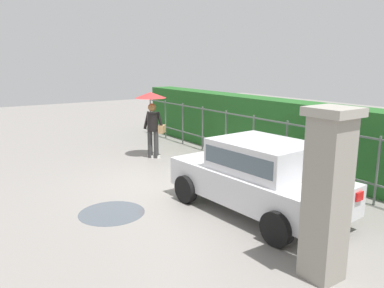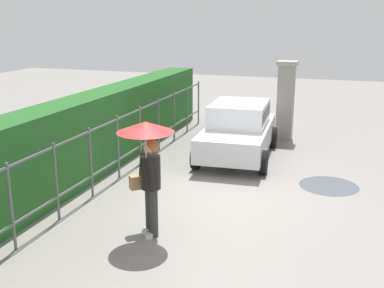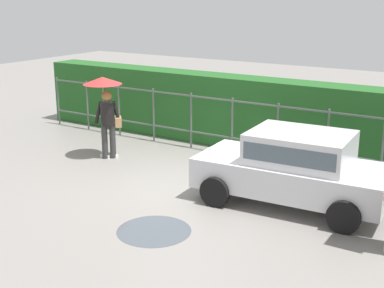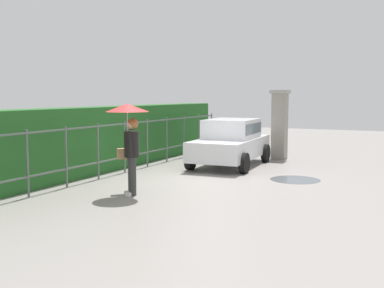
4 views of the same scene
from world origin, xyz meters
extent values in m
plane|color=gray|center=(0.00, 0.00, 0.00)|extent=(40.00, 40.00, 0.00)
cube|color=silver|center=(2.53, 0.36, 0.58)|extent=(3.79, 1.85, 0.60)
cube|color=silver|center=(2.68, 0.37, 1.18)|extent=(1.98, 1.55, 0.60)
cube|color=#4C5B66|center=(2.68, 0.37, 1.20)|extent=(1.83, 1.56, 0.33)
cylinder|color=black|center=(1.34, -0.55, 0.30)|extent=(0.61, 0.21, 0.60)
cylinder|color=black|center=(1.24, 1.12, 0.30)|extent=(0.61, 0.21, 0.60)
cylinder|color=black|center=(3.83, -0.41, 0.30)|extent=(0.61, 0.21, 0.60)
cylinder|color=black|center=(3.73, 1.27, 0.30)|extent=(0.61, 0.21, 0.60)
cylinder|color=#333333|center=(-2.57, 0.67, 0.43)|extent=(0.15, 0.15, 0.86)
cylinder|color=#333333|center=(-2.42, 0.81, 0.43)|extent=(0.15, 0.15, 0.86)
cube|color=white|center=(-2.61, 0.71, 0.04)|extent=(0.26, 0.10, 0.08)
cube|color=white|center=(-2.46, 0.85, 0.04)|extent=(0.26, 0.10, 0.08)
cylinder|color=black|center=(-2.49, 0.74, 1.15)|extent=(0.34, 0.34, 0.58)
sphere|color=#DBAD89|center=(-2.49, 0.74, 1.58)|extent=(0.22, 0.22, 0.22)
sphere|color=olive|center=(-2.47, 0.71, 1.60)|extent=(0.25, 0.25, 0.25)
cylinder|color=black|center=(-2.71, 0.64, 1.18)|extent=(0.23, 0.22, 0.56)
cylinder|color=black|center=(-2.39, 0.95, 1.18)|extent=(0.23, 0.22, 0.56)
cylinder|color=#B2B2B7|center=(-2.62, 0.75, 1.50)|extent=(0.02, 0.02, 0.77)
cone|color=red|center=(-2.62, 0.75, 1.97)|extent=(0.96, 0.96, 0.18)
cube|color=tan|center=(-2.39, 1.00, 0.91)|extent=(0.35, 0.36, 0.24)
cylinder|color=#59605B|center=(-6.22, 2.65, 0.75)|extent=(0.05, 0.05, 1.50)
cylinder|color=#59605B|center=(-4.97, 2.65, 0.75)|extent=(0.05, 0.05, 1.50)
cylinder|color=#59605B|center=(-3.73, 2.65, 0.75)|extent=(0.05, 0.05, 1.50)
cylinder|color=#59605B|center=(-2.49, 2.65, 0.75)|extent=(0.05, 0.05, 1.50)
cylinder|color=#59605B|center=(-1.24, 2.65, 0.75)|extent=(0.05, 0.05, 1.50)
cylinder|color=#59605B|center=(0.00, 2.65, 0.75)|extent=(0.05, 0.05, 1.50)
cylinder|color=#59605B|center=(1.25, 2.65, 0.75)|extent=(0.05, 0.05, 1.50)
cylinder|color=#59605B|center=(2.49, 2.65, 0.75)|extent=(0.05, 0.05, 1.50)
cylinder|color=#59605B|center=(3.73, 2.65, 0.75)|extent=(0.05, 0.05, 1.50)
cube|color=#59605B|center=(0.00, 2.65, 1.42)|extent=(12.44, 0.03, 0.04)
cube|color=#59605B|center=(0.00, 2.65, 0.45)|extent=(12.44, 0.03, 0.04)
cube|color=#235B23|center=(0.00, 3.48, 0.95)|extent=(13.44, 0.90, 1.90)
cylinder|color=#4C545B|center=(0.99, -2.12, 0.00)|extent=(1.33, 1.33, 0.00)
camera|label=1|loc=(7.84, -4.82, 3.00)|focal=35.55mm
camera|label=2|loc=(-9.41, -2.31, 3.72)|focal=43.61mm
camera|label=3|loc=(6.11, -8.97, 4.05)|focal=49.40mm
camera|label=4|loc=(-11.24, -5.11, 2.25)|focal=43.80mm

